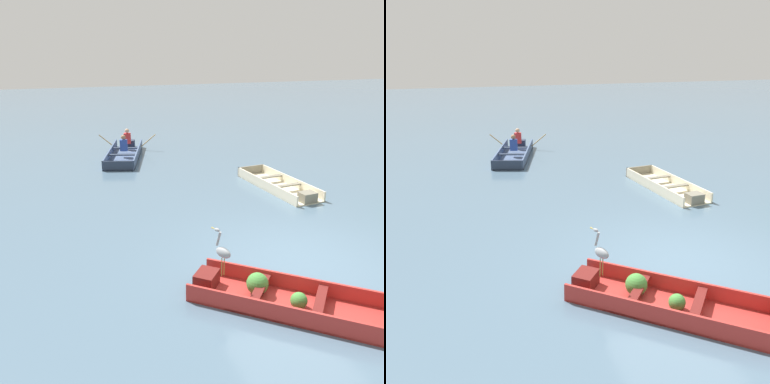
{
  "view_description": "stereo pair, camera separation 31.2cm",
  "coord_description": "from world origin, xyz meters",
  "views": [
    {
      "loc": [
        -4.52,
        -6.76,
        4.22
      ],
      "look_at": [
        -1.07,
        3.87,
        0.35
      ],
      "focal_mm": 40.0,
      "sensor_mm": 36.0,
      "label": 1
    },
    {
      "loc": [
        -4.22,
        -6.85,
        4.22
      ],
      "look_at": [
        -1.07,
        3.87,
        0.35
      ],
      "focal_mm": 40.0,
      "sensor_mm": 36.0,
      "label": 2
    }
  ],
  "objects": [
    {
      "name": "dinghy_red_foreground",
      "position": [
        -1.17,
        -1.21,
        0.13
      ],
      "size": [
        3.23,
        2.97,
        0.43
      ],
      "color": "#AD2D28",
      "rests_on": "ground"
    },
    {
      "name": "skiff_cream_near_moored",
      "position": [
        1.89,
        4.24,
        0.1
      ],
      "size": [
        1.33,
        3.3,
        0.31
      ],
      "color": "beige",
      "rests_on": "ground"
    },
    {
      "name": "ground_plane",
      "position": [
        0.0,
        0.0,
        0.0
      ],
      "size": [
        80.0,
        80.0,
        0.0
      ],
      "primitive_type": "plane",
      "color": "slate"
    },
    {
      "name": "heron_on_dinghy",
      "position": [
        -2.01,
        -0.71,
        0.9
      ],
      "size": [
        0.26,
        0.45,
        0.84
      ],
      "color": "olive",
      "rests_on": "dinghy_red_foreground"
    },
    {
      "name": "rowboat_slate_blue_with_crew",
      "position": [
        -1.97,
        9.76,
        0.17
      ],
      "size": [
        2.55,
        3.86,
        0.92
      ],
      "color": "#475B7F",
      "rests_on": "ground"
    }
  ]
}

